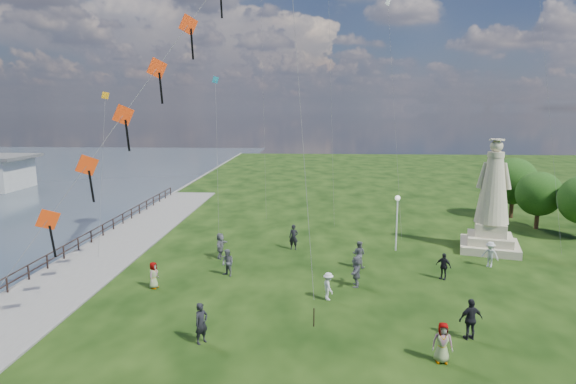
# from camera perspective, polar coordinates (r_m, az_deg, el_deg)

# --- Properties ---
(waterfront) EXTENTS (200.00, 200.00, 1.51)m
(waterfront) POSITION_cam_1_polar(r_m,az_deg,el_deg) (32.93, -25.81, -9.03)
(waterfront) COLOR #313C49
(waterfront) RESTS_ON ground
(statue) EXTENTS (4.85, 4.85, 7.96)m
(statue) POSITION_cam_1_polar(r_m,az_deg,el_deg) (37.03, 23.02, -1.89)
(statue) COLOR #B5AD89
(statue) RESTS_ON ground
(lamppost) EXTENTS (0.37, 0.37, 4.01)m
(lamppost) POSITION_cam_1_polar(r_m,az_deg,el_deg) (34.89, 12.81, -2.21)
(lamppost) COLOR silver
(lamppost) RESTS_ON ground
(tree_row) EXTENTS (6.52, 11.27, 5.59)m
(tree_row) POSITION_cam_1_polar(r_m,az_deg,el_deg) (46.21, 27.68, 0.23)
(tree_row) COLOR #382314
(tree_row) RESTS_ON ground
(person_0) EXTENTS (0.75, 0.79, 1.82)m
(person_0) POSITION_cam_1_polar(r_m,az_deg,el_deg) (21.82, -10.23, -15.05)
(person_0) COLOR black
(person_0) RESTS_ON ground
(person_1) EXTENTS (0.94, 0.87, 1.66)m
(person_1) POSITION_cam_1_polar(r_m,az_deg,el_deg) (29.63, -7.16, -8.33)
(person_1) COLOR #595960
(person_1) RESTS_ON ground
(person_2) EXTENTS (0.80, 1.08, 1.49)m
(person_2) POSITION_cam_1_polar(r_m,az_deg,el_deg) (26.08, 4.79, -11.06)
(person_2) COLOR silver
(person_2) RESTS_ON ground
(person_3) EXTENTS (1.19, 0.80, 1.87)m
(person_3) POSITION_cam_1_polar(r_m,az_deg,el_deg) (23.23, 20.85, -13.91)
(person_3) COLOR black
(person_3) RESTS_ON ground
(person_4) EXTENTS (0.85, 0.55, 1.66)m
(person_4) POSITION_cam_1_polar(r_m,az_deg,el_deg) (21.03, 17.83, -16.63)
(person_4) COLOR #595960
(person_4) RESTS_ON ground
(person_5) EXTENTS (0.92, 1.71, 1.76)m
(person_5) POSITION_cam_1_polar(r_m,az_deg,el_deg) (33.11, -8.01, -6.30)
(person_5) COLOR #595960
(person_5) RESTS_ON ground
(person_6) EXTENTS (0.74, 0.56, 1.83)m
(person_6) POSITION_cam_1_polar(r_m,az_deg,el_deg) (34.74, 0.67, -5.38)
(person_6) COLOR black
(person_6) RESTS_ON ground
(person_7) EXTENTS (0.98, 0.82, 1.73)m
(person_7) POSITION_cam_1_polar(r_m,az_deg,el_deg) (31.27, 8.39, -7.31)
(person_7) COLOR #595960
(person_7) RESTS_ON ground
(person_8) EXTENTS (1.19, 1.10, 1.67)m
(person_8) POSITION_cam_1_polar(r_m,az_deg,el_deg) (33.63, 22.82, -6.83)
(person_8) COLOR silver
(person_8) RESTS_ON ground
(person_9) EXTENTS (1.03, 0.97, 1.61)m
(person_9) POSITION_cam_1_polar(r_m,az_deg,el_deg) (30.37, 17.94, -8.35)
(person_9) COLOR black
(person_9) RESTS_ON ground
(person_10) EXTENTS (0.60, 0.82, 1.53)m
(person_10) POSITION_cam_1_polar(r_m,az_deg,el_deg) (28.57, -15.65, -9.47)
(person_10) COLOR #595960
(person_10) RESTS_ON ground
(person_11) EXTENTS (0.92, 1.73, 1.78)m
(person_11) POSITION_cam_1_polar(r_m,az_deg,el_deg) (28.07, 8.09, -9.28)
(person_11) COLOR #595960
(person_11) RESTS_ON ground
(red_kite_train) EXTENTS (9.31, 9.35, 16.92)m
(red_kite_train) POSITION_cam_1_polar(r_m,az_deg,el_deg) (24.24, -17.42, 10.46)
(red_kite_train) COLOR black
(red_kite_train) RESTS_ON ground
(small_kites) EXTENTS (33.08, 17.54, 28.92)m
(small_kites) POSITION_cam_1_polar(r_m,az_deg,el_deg) (41.05, 2.83, 17.93)
(small_kites) COLOR teal
(small_kites) RESTS_ON ground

